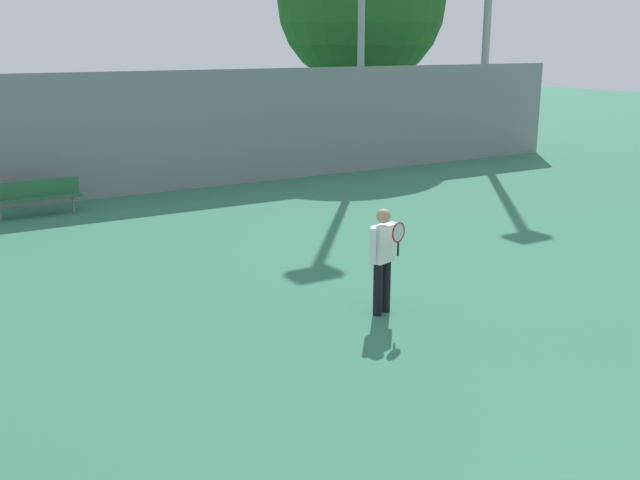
% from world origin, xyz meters
% --- Properties ---
extents(tennis_player, '(0.57, 0.48, 1.65)m').
position_xyz_m(tennis_player, '(0.76, 6.36, 0.94)').
color(tennis_player, black).
rests_on(tennis_player, ground_plane).
extents(bench_courtside_near, '(2.12, 0.40, 0.84)m').
position_xyz_m(bench_courtside_near, '(-2.37, 16.21, 0.52)').
color(bench_courtside_near, '#28663D').
rests_on(bench_courtside_near, ground_plane).
extents(back_fence, '(32.02, 0.06, 3.32)m').
position_xyz_m(back_fence, '(0.00, 17.42, 1.66)').
color(back_fence, gray).
rests_on(back_fence, ground_plane).
extents(tree_green_tall, '(6.39, 6.39, 8.74)m').
position_xyz_m(tree_green_tall, '(11.12, 22.12, 5.54)').
color(tree_green_tall, brown).
rests_on(tree_green_tall, ground_plane).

